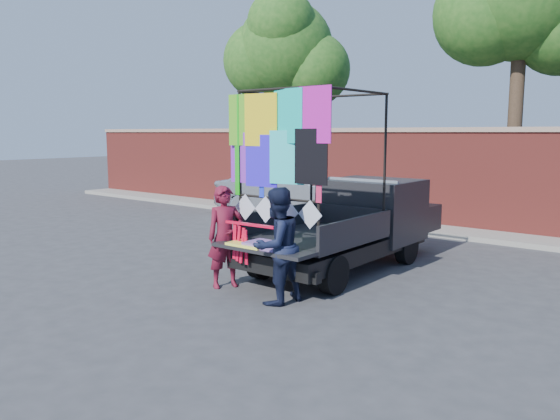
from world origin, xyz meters
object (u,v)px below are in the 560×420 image
Objects in this scene: sedan at (291,192)px; woman at (225,237)px; pickup_truck at (359,222)px; man at (277,246)px.

woman is (3.73, -6.58, 0.09)m from sedan.
pickup_truck is 5.99m from sedan.
sedan is at bearing 139.86° from pickup_truck.
woman is at bearing -88.96° from man.
woman is at bearing -165.27° from sedan.
man reaches higher than sedan.
pickup_truck is at bearing -165.60° from man.
man is (1.18, -0.14, 0.03)m from woman.
pickup_truck is at bearing 9.79° from woman.
pickup_truck reaches higher than man.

